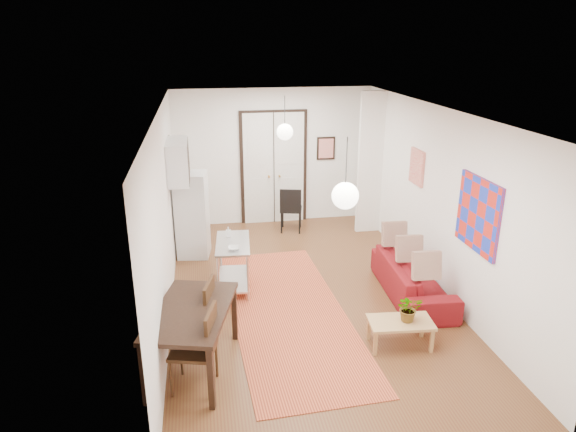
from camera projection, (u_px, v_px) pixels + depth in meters
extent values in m
plane|color=brown|center=(306.00, 294.00, 8.22)|extent=(7.00, 7.00, 0.00)
cube|color=silver|center=(308.00, 111.00, 7.26)|extent=(4.20, 7.00, 0.02)
cube|color=white|center=(273.00, 157.00, 10.99)|extent=(4.20, 0.02, 2.90)
cube|color=white|center=(389.00, 333.00, 4.49)|extent=(4.20, 0.02, 2.90)
cube|color=white|center=(165.00, 216.00, 7.40)|extent=(0.02, 7.00, 2.90)
cube|color=white|center=(437.00, 201.00, 8.08)|extent=(0.02, 7.00, 2.90)
cube|color=white|center=(274.00, 169.00, 11.03)|extent=(1.44, 0.06, 2.50)
cube|color=white|center=(370.00, 164.00, 10.41)|extent=(0.50, 0.10, 2.90)
cube|color=silver|center=(178.00, 161.00, 8.67)|extent=(0.35, 1.00, 0.70)
cube|color=red|center=(478.00, 215.00, 6.85)|extent=(0.05, 1.00, 1.00)
cube|color=beige|center=(417.00, 167.00, 8.70)|extent=(0.05, 0.50, 0.60)
cube|color=red|center=(326.00, 148.00, 11.10)|extent=(0.40, 0.03, 0.50)
cube|color=#A47644|center=(170.00, 152.00, 9.10)|extent=(0.03, 0.44, 0.54)
sphere|color=white|center=(285.00, 132.00, 9.33)|extent=(0.30, 0.30, 0.30)
cylinder|color=black|center=(285.00, 110.00, 9.20)|extent=(0.01, 0.01, 0.50)
sphere|color=white|center=(345.00, 196.00, 5.62)|extent=(0.30, 0.30, 0.30)
cylinder|color=black|center=(347.00, 160.00, 5.48)|extent=(0.01, 0.01, 0.50)
cube|color=#C65731|center=(288.00, 312.00, 7.67)|extent=(1.83, 4.45, 0.01)
imported|color=maroon|center=(413.00, 279.00, 8.07)|extent=(2.05, 0.90, 0.59)
cube|color=tan|center=(401.00, 322.00, 6.73)|extent=(0.88, 0.54, 0.04)
cube|color=tan|center=(377.00, 345.00, 6.56)|extent=(0.05, 0.05, 0.33)
cube|color=tan|center=(432.00, 340.00, 6.68)|extent=(0.05, 0.05, 0.33)
cube|color=tan|center=(368.00, 330.00, 6.90)|extent=(0.05, 0.05, 0.33)
cube|color=tan|center=(420.00, 325.00, 7.02)|extent=(0.05, 0.05, 0.33)
imported|color=#2C6330|center=(409.00, 308.00, 6.68)|extent=(0.35, 0.31, 0.36)
cube|color=silver|center=(233.00, 243.00, 8.15)|extent=(0.61, 1.09, 0.04)
cube|color=silver|center=(234.00, 279.00, 8.36)|extent=(0.56, 1.05, 0.03)
cylinder|color=silver|center=(221.00, 280.00, 7.80)|extent=(0.04, 0.04, 0.79)
cylinder|color=silver|center=(250.00, 278.00, 7.87)|extent=(0.04, 0.04, 0.79)
cylinder|color=silver|center=(218.00, 255.00, 8.70)|extent=(0.04, 0.04, 0.79)
cylinder|color=silver|center=(245.00, 253.00, 8.77)|extent=(0.04, 0.04, 0.79)
imported|color=beige|center=(234.00, 248.00, 7.86)|extent=(0.20, 0.20, 0.05)
imported|color=teal|center=(228.00, 232.00, 8.34)|extent=(0.08, 0.08, 0.17)
cube|color=silver|center=(192.00, 215.00, 9.42)|extent=(0.63, 0.63, 1.59)
cube|color=black|center=(192.00, 311.00, 6.11)|extent=(1.21, 1.67, 0.05)
cube|color=black|center=(158.00, 381.00, 5.54)|extent=(0.08, 0.08, 0.77)
cube|color=black|center=(228.00, 373.00, 5.66)|extent=(0.08, 0.08, 0.77)
cube|color=black|center=(165.00, 315.00, 6.84)|extent=(0.08, 0.08, 0.77)
cube|color=black|center=(222.00, 310.00, 6.96)|extent=(0.08, 0.08, 0.77)
cube|color=#3C2513|center=(193.00, 319.00, 6.54)|extent=(0.60, 0.58, 0.04)
cube|color=#3C2513|center=(192.00, 291.00, 6.66)|extent=(0.16, 0.47, 0.51)
cylinder|color=#3C2513|center=(178.00, 347.00, 6.39)|extent=(0.03, 0.03, 0.49)
cylinder|color=#3C2513|center=(211.00, 344.00, 6.45)|extent=(0.03, 0.03, 0.49)
cylinder|color=#3C2513|center=(179.00, 328.00, 6.79)|extent=(0.03, 0.03, 0.49)
cylinder|color=#3C2513|center=(210.00, 325.00, 6.86)|extent=(0.03, 0.03, 0.49)
cube|color=#3C2513|center=(193.00, 350.00, 5.89)|extent=(0.60, 0.58, 0.04)
cube|color=#3C2513|center=(192.00, 319.00, 6.01)|extent=(0.16, 0.47, 0.51)
cylinder|color=#3C2513|center=(176.00, 382.00, 5.74)|extent=(0.03, 0.03, 0.49)
cylinder|color=#3C2513|center=(213.00, 378.00, 5.80)|extent=(0.03, 0.03, 0.49)
cylinder|color=#3C2513|center=(177.00, 359.00, 6.14)|extent=(0.03, 0.03, 0.49)
cylinder|color=#3C2513|center=(212.00, 356.00, 6.20)|extent=(0.03, 0.03, 0.49)
cube|color=black|center=(291.00, 209.00, 10.74)|extent=(0.53, 0.53, 0.04)
cube|color=black|center=(289.00, 195.00, 10.84)|extent=(0.43, 0.14, 0.47)
cylinder|color=black|center=(284.00, 223.00, 10.61)|extent=(0.03, 0.03, 0.47)
cylinder|color=black|center=(302.00, 222.00, 10.67)|extent=(0.03, 0.03, 0.47)
cylinder|color=black|center=(281.00, 217.00, 10.96)|extent=(0.03, 0.03, 0.47)
cylinder|color=black|center=(298.00, 216.00, 11.03)|extent=(0.03, 0.03, 0.47)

